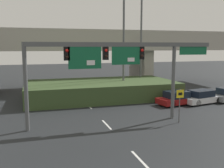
# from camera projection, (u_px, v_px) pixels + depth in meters

# --- Properties ---
(lane_markings) EXTENTS (0.14, 34.37, 0.01)m
(lane_markings) POSITION_uv_depth(u_px,v_px,m) (97.00, 114.00, 22.50)
(lane_markings) COLOR silver
(lane_markings) RESTS_ON ground
(signal_gantry) EXTENTS (14.39, 0.44, 6.07)m
(signal_gantry) POSITION_uv_depth(u_px,v_px,m) (117.00, 58.00, 19.22)
(signal_gantry) COLOR #515456
(signal_gantry) RESTS_ON ground
(speed_limit_sign) EXTENTS (0.60, 0.11, 2.59)m
(speed_limit_sign) POSITION_uv_depth(u_px,v_px,m) (180.00, 101.00, 19.75)
(speed_limit_sign) COLOR #4C4C4C
(speed_limit_sign) RESTS_ON ground
(highway_light_pole_near) EXTENTS (0.70, 0.36, 16.45)m
(highway_light_pole_near) POSITION_uv_depth(u_px,v_px,m) (141.00, 24.00, 33.07)
(highway_light_pole_near) COLOR #515456
(highway_light_pole_near) RESTS_ON ground
(highway_light_pole_far) EXTENTS (0.70, 0.36, 14.52)m
(highway_light_pole_far) POSITION_uv_depth(u_px,v_px,m) (124.00, 30.00, 29.50)
(highway_light_pole_far) COLOR #515456
(highway_light_pole_far) RESTS_ON ground
(overpass_bridge) EXTENTS (48.49, 7.46, 7.89)m
(overpass_bridge) POSITION_uv_depth(u_px,v_px,m) (71.00, 47.00, 35.54)
(overpass_bridge) COLOR #A39E93
(overpass_bridge) RESTS_ON ground
(grass_embankment) EXTENTS (16.45, 8.29, 1.86)m
(grass_embankment) POSITION_uv_depth(u_px,v_px,m) (101.00, 90.00, 29.50)
(grass_embankment) COLOR #384C28
(grass_embankment) RESTS_ON ground
(parked_sedan_near_right) EXTENTS (4.47, 2.53, 1.37)m
(parked_sedan_near_right) POSITION_uv_depth(u_px,v_px,m) (177.00, 98.00, 26.08)
(parked_sedan_near_right) COLOR maroon
(parked_sedan_near_right) RESTS_ON ground
(parked_sedan_mid_right) EXTENTS (4.76, 2.62, 1.38)m
(parked_sedan_mid_right) POSITION_uv_depth(u_px,v_px,m) (202.00, 97.00, 26.66)
(parked_sedan_mid_right) COLOR silver
(parked_sedan_mid_right) RESTS_ON ground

